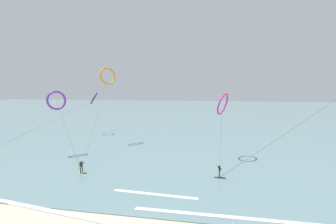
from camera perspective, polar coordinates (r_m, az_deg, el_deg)
sea_water at (r=119.69m, az=7.43°, el=0.18°), size 400.00×200.00×0.08m
surfer_lime at (r=34.25m, az=-19.66°, el=-12.12°), size 1.40×0.67×1.70m
surfer_charcoal at (r=31.36m, az=11.97°, el=-13.57°), size 1.40×0.59×1.70m
kite_violet at (r=44.69m, az=-24.70°, el=2.48°), size 10.29×9.91×10.70m
kite_magenta at (r=39.84m, az=12.68°, el=1.82°), size 2.58×12.03×10.33m
kite_navy at (r=62.11m, az=-17.02°, el=3.08°), size 4.49×37.82×10.20m
kite_amber at (r=51.52m, az=-13.99°, el=8.18°), size 5.94×20.51×15.39m
wave_crest_near at (r=27.60m, az=-30.05°, el=-18.61°), size 18.68×3.27×0.12m
wave_crest_mid at (r=23.19m, az=15.12°, el=-22.85°), size 17.40×0.51×0.12m
wave_crest_far at (r=26.59m, az=-3.11°, el=-18.80°), size 9.03×1.01×0.12m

